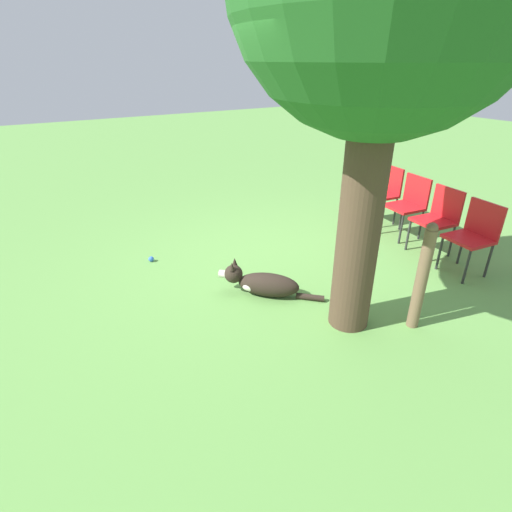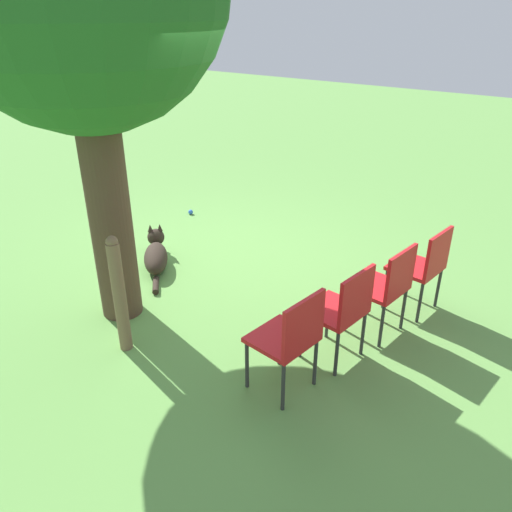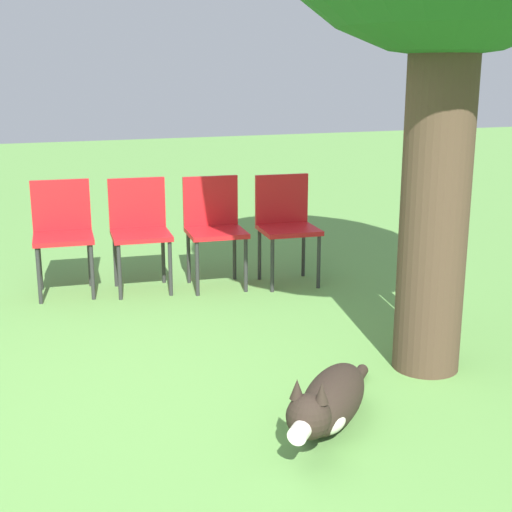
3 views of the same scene
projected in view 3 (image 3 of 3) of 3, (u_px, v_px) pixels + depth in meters
The scene contains 7 objects.
ground_plane at pixel (252, 394), 3.77m from camera, with size 30.00×30.00×0.00m, color #609947.
dog at pixel (329, 402), 3.37m from camera, with size 0.88×0.85×0.38m.
fence_post at pixel (433, 252), 4.56m from camera, with size 0.11×0.11×1.06m.
red_chair_0 at pixel (63, 228), 5.41m from camera, with size 0.46×0.48×0.86m.
red_chair_1 at pixel (140, 225), 5.51m from camera, with size 0.46×0.48×0.86m.
red_chair_2 at pixel (214, 223), 5.60m from camera, with size 0.46×0.48×0.86m.
red_chair_3 at pixel (286, 220), 5.70m from camera, with size 0.46×0.48×0.86m.
Camera 3 is at (3.23, -1.26, 1.65)m, focal length 50.00 mm.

